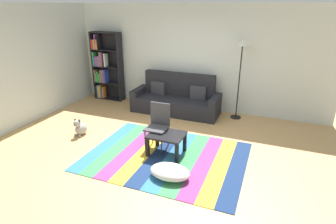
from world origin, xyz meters
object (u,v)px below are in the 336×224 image
Objects in this scene: folding_chair at (158,122)px; bookshelf at (105,67)px; tv_remote at (162,133)px; coffee_table at (166,138)px; standing_lamp at (242,53)px; dog at (80,128)px; pouf at (170,172)px; couch at (176,100)px.

bookshelf is at bearing 150.80° from folding_chair.
bookshelf reaches higher than tv_remote.
coffee_table is (2.93, -2.43, -0.61)m from bookshelf.
bookshelf is 1.02× the size of standing_lamp.
folding_chair reaches higher than tv_remote.
folding_chair is at bearing -119.65° from standing_lamp.
coffee_table reaches higher than dog.
folding_chair reaches higher than pouf.
folding_chair is (2.68, -2.22, -0.41)m from bookshelf.
tv_remote is (0.52, -2.17, 0.09)m from couch.
folding_chair is (-0.18, 0.23, 0.11)m from tv_remote.
coffee_table reaches higher than pouf.
dog is 0.21× the size of standing_lamp.
folding_chair is at bearing 123.12° from pouf.
coffee_table is 2.06m from dog.
coffee_table is 4.37× the size of tv_remote.
couch reaches higher than coffee_table.
bookshelf is at bearing 178.31° from standing_lamp.
couch is 3.45× the size of coffee_table.
couch reaches higher than folding_chair.
tv_remote is at bearing -41.49° from folding_chair.
pouf is at bearing -63.92° from coffee_table.
pouf is at bearing -71.87° from couch.
dog is at bearing -125.15° from couch.
bookshelf is at bearing 140.30° from coffee_table.
standing_lamp reaches higher than dog.
bookshelf is 3.86m from coffee_table.
couch is 2.23m from tv_remote.
bookshelf is 2.98× the size of coffee_table.
coffee_table is 0.12m from tv_remote.
dog is (-2.05, 0.08, -0.18)m from coffee_table.
tv_remote is (-0.42, 0.69, 0.31)m from pouf.
coffee_table is 0.82m from pouf.
coffee_table is at bearing -2.13° from dog.
dog is 2.65× the size of tv_remote.
standing_lamp reaches higher than coffee_table.
dog is (-1.46, -2.07, -0.18)m from couch.
standing_lamp is 2.65m from folding_chair.
pouf is (0.35, -0.71, -0.22)m from coffee_table.
standing_lamp is (1.53, 0.17, 1.27)m from couch.
couch is at bearing 54.85° from dog.
bookshelf is (-2.34, 0.28, 0.61)m from couch.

